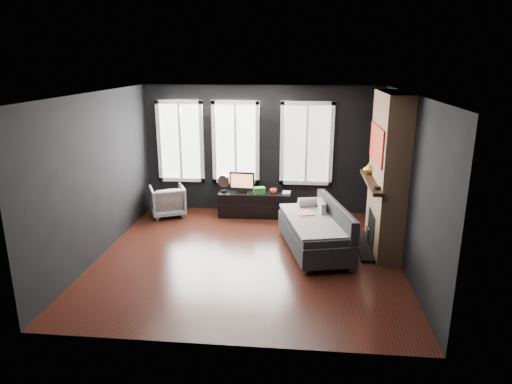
# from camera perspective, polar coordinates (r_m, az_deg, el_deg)

# --- Properties ---
(floor) EXTENTS (5.00, 5.00, 0.00)m
(floor) POSITION_cam_1_polar(r_m,az_deg,el_deg) (7.77, -0.96, -8.05)
(floor) COLOR black
(floor) RESTS_ON ground
(ceiling) EXTENTS (5.00, 5.00, 0.00)m
(ceiling) POSITION_cam_1_polar(r_m,az_deg,el_deg) (7.10, -1.07, 12.22)
(ceiling) COLOR white
(ceiling) RESTS_ON ground
(wall_back) EXTENTS (5.00, 0.02, 2.70)m
(wall_back) POSITION_cam_1_polar(r_m,az_deg,el_deg) (9.75, 0.71, 5.31)
(wall_back) COLOR black
(wall_back) RESTS_ON ground
(wall_left) EXTENTS (0.02, 5.00, 2.70)m
(wall_left) POSITION_cam_1_polar(r_m,az_deg,el_deg) (8.00, -19.10, 1.98)
(wall_left) COLOR black
(wall_left) RESTS_ON ground
(wall_right) EXTENTS (0.02, 5.00, 2.70)m
(wall_right) POSITION_cam_1_polar(r_m,az_deg,el_deg) (7.46, 18.43, 1.06)
(wall_right) COLOR black
(wall_right) RESTS_ON ground
(windows) EXTENTS (4.00, 0.16, 1.76)m
(windows) POSITION_cam_1_polar(r_m,az_deg,el_deg) (9.62, -2.02, 11.35)
(windows) COLOR white
(windows) RESTS_ON wall_back
(fireplace) EXTENTS (0.70, 1.62, 2.70)m
(fireplace) POSITION_cam_1_polar(r_m,az_deg,el_deg) (7.99, 16.13, 2.23)
(fireplace) COLOR #93724C
(fireplace) RESTS_ON floor
(sofa) EXTENTS (1.41, 2.13, 0.84)m
(sofa) POSITION_cam_1_polar(r_m,az_deg,el_deg) (7.91, 7.30, -4.46)
(sofa) COLOR #272629
(sofa) RESTS_ON floor
(stripe_pillow) EXTENTS (0.14, 0.36, 0.35)m
(stripe_pillow) POSITION_cam_1_polar(r_m,az_deg,el_deg) (8.20, 8.20, -2.35)
(stripe_pillow) COLOR gray
(stripe_pillow) RESTS_ON sofa
(armchair) EXTENTS (0.89, 0.87, 0.71)m
(armchair) POSITION_cam_1_polar(r_m,az_deg,el_deg) (9.83, -11.00, -0.90)
(armchair) COLOR silver
(armchair) RESTS_ON floor
(media_console) EXTENTS (1.51, 0.51, 0.52)m
(media_console) POSITION_cam_1_polar(r_m,az_deg,el_deg) (9.64, -0.18, -1.51)
(media_console) COLOR black
(media_console) RESTS_ON floor
(monitor) EXTENTS (0.55, 0.16, 0.48)m
(monitor) POSITION_cam_1_polar(r_m,az_deg,el_deg) (9.55, -1.75, 1.43)
(monitor) COLOR black
(monitor) RESTS_ON media_console
(desk_fan) EXTENTS (0.32, 0.32, 0.37)m
(desk_fan) POSITION_cam_1_polar(r_m,az_deg,el_deg) (9.60, -4.04, 1.12)
(desk_fan) COLOR #A6A6A6
(desk_fan) RESTS_ON media_console
(mug) EXTENTS (0.15, 0.13, 0.14)m
(mug) POSITION_cam_1_polar(r_m,az_deg,el_deg) (9.48, 2.16, 0.23)
(mug) COLOR #F6572C
(mug) RESTS_ON media_console
(book) EXTENTS (0.17, 0.03, 0.23)m
(book) POSITION_cam_1_polar(r_m,az_deg,el_deg) (9.53, 3.34, 0.59)
(book) COLOR #B6A48E
(book) RESTS_ON media_console
(storage_box) EXTENTS (0.28, 0.23, 0.13)m
(storage_box) POSITION_cam_1_polar(r_m,az_deg,el_deg) (9.48, 0.38, 0.21)
(storage_box) COLOR #286E27
(storage_box) RESTS_ON media_console
(mantel_vase) EXTENTS (0.24, 0.24, 0.19)m
(mantel_vase) POSITION_cam_1_polar(r_m,az_deg,el_deg) (8.39, 13.92, 2.86)
(mantel_vase) COLOR gold
(mantel_vase) RESTS_ON fireplace
(mantel_clock) EXTENTS (0.12, 0.12, 0.04)m
(mantel_clock) POSITION_cam_1_polar(r_m,az_deg,el_deg) (7.45, 14.90, 0.52)
(mantel_clock) COLOR black
(mantel_clock) RESTS_ON fireplace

